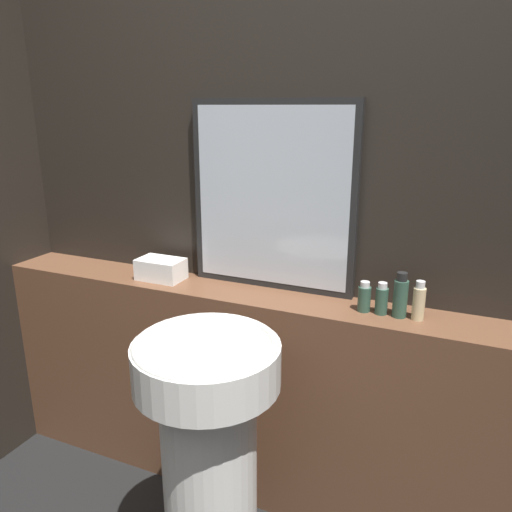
{
  "coord_description": "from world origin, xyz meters",
  "views": [
    {
      "loc": [
        0.72,
        -0.2,
        1.59
      ],
      "look_at": [
        0.05,
        1.33,
        1.09
      ],
      "focal_mm": 35.0,
      "sensor_mm": 36.0,
      "label": 1
    }
  ],
  "objects": [
    {
      "name": "pedestal_sink",
      "position": [
        0.05,
        0.96,
        0.53
      ],
      "size": [
        0.45,
        0.45,
        0.93
      ],
      "color": "silver",
      "rests_on": "ground_plane"
    },
    {
      "name": "body_wash_bottle",
      "position": [
        0.6,
        1.44,
        0.96
      ],
      "size": [
        0.04,
        0.04,
        0.14
      ],
      "color": "#C6B284",
      "rests_on": "vanity_counter"
    },
    {
      "name": "lotion_bottle",
      "position": [
        0.54,
        1.44,
        0.97
      ],
      "size": [
        0.05,
        0.05,
        0.16
      ],
      "color": "#2D4C3D",
      "rests_on": "vanity_counter"
    },
    {
      "name": "mirror",
      "position": [
        0.03,
        1.54,
        1.26
      ],
      "size": [
        0.66,
        0.03,
        0.72
      ],
      "color": "black",
      "rests_on": "vanity_counter"
    },
    {
      "name": "vanity_counter",
      "position": [
        0.0,
        1.44,
        0.45
      ],
      "size": [
        2.32,
        0.24,
        0.89
      ],
      "color": "brown",
      "rests_on": "ground_plane"
    },
    {
      "name": "conditioner_bottle",
      "position": [
        0.48,
        1.44,
        0.95
      ],
      "size": [
        0.04,
        0.04,
        0.11
      ],
      "color": "#2D4C3D",
      "rests_on": "vanity_counter"
    },
    {
      "name": "wall_back",
      "position": [
        0.0,
        1.59,
        1.25
      ],
      "size": [
        8.0,
        0.06,
        2.5
      ],
      "color": "black",
      "rests_on": "ground_plane"
    },
    {
      "name": "shampoo_bottle",
      "position": [
        0.42,
        1.44,
        0.94
      ],
      "size": [
        0.04,
        0.04,
        0.11
      ],
      "color": "#2D4C3D",
      "rests_on": "vanity_counter"
    },
    {
      "name": "towel_stack",
      "position": [
        -0.43,
        1.44,
        0.94
      ],
      "size": [
        0.19,
        0.12,
        0.09
      ],
      "color": "white",
      "rests_on": "vanity_counter"
    }
  ]
}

